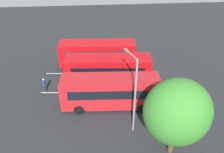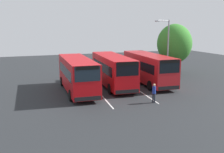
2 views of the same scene
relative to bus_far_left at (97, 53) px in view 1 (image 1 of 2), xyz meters
The scene contains 9 objects.
ground_plane 4.56m from the bus_far_left, 95.54° to the left, with size 68.65×68.65×0.00m, color #232628.
bus_far_left is the anchor object (origin of this frame).
bus_center_left 4.34m from the bus_far_left, 104.28° to the left, with size 9.89×3.24×3.38m.
bus_center_right 8.59m from the bus_far_left, 96.60° to the left, with size 9.85×3.06×3.38m.
pedestrian 8.12m from the bus_far_left, 41.06° to the left, with size 0.45×0.45×1.69m.
street_lamp 12.44m from the bus_far_left, 102.81° to the left, with size 0.83×2.33×7.27m.
depot_tree 15.91m from the bus_far_left, 110.09° to the left, with size 5.04×4.54×6.80m.
lane_stripe_outer_left 2.81m from the bus_far_left, 101.01° to the left, with size 13.95×0.12×0.01m, color silver.
lane_stripe_inner_left 6.51m from the bus_far_left, 93.70° to the left, with size 13.95×0.12×0.01m, color silver.
Camera 1 is at (0.91, 23.30, 15.45)m, focal length 37.61 mm.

